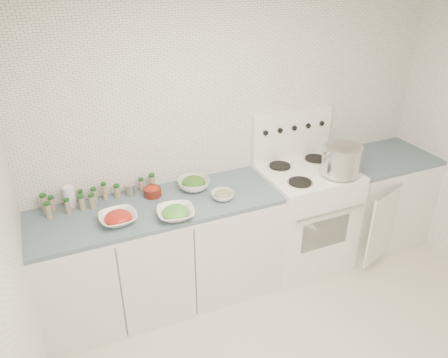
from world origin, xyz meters
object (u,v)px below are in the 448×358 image
stove (303,214)px  stock_pot (342,159)px  bowl_snowpea (176,213)px  bowl_tomato (118,218)px

stove → stock_pot: size_ratio=4.03×
stove → bowl_snowpea: 1.32m
stove → bowl_snowpea: (-1.22, -0.20, 0.44)m
stove → stock_pot: 0.64m
stock_pot → bowl_snowpea: bearing=-178.9°
bowl_tomato → bowl_snowpea: 0.40m
bowl_snowpea → stove: bearing=9.5°
bowl_tomato → stove: bearing=3.8°
stove → bowl_snowpea: bearing=-170.5°
stock_pot → bowl_tomato: (-1.80, 0.07, -0.14)m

